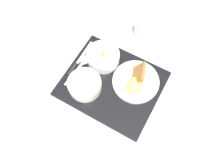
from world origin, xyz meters
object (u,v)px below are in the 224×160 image
knife (76,64)px  spoon (81,65)px  bowl_salad (103,57)px  plate_main (136,81)px  glass_water (142,30)px  bowl_soup (85,84)px

knife → spoon: 0.02m
bowl_salad → plate_main: bearing=-3.1°
bowl_salad → plate_main: plate_main is taller
plate_main → spoon: plate_main is taller
spoon → glass_water: 0.31m
knife → spoon: size_ratio=1.13×
bowl_soup → glass_water: glass_water is taller
bowl_soup → spoon: (-0.08, 0.07, -0.02)m
bowl_salad → spoon: size_ratio=0.83×
knife → spoon: bearing=-68.1°
spoon → glass_water: glass_water is taller
knife → spoon: (0.02, 0.01, 0.00)m
bowl_salad → spoon: (-0.06, -0.07, -0.02)m
plate_main → glass_water: 0.25m
plate_main → spoon: 0.24m
bowl_soup → spoon: bearing=137.9°
plate_main → bowl_salad: bearing=176.9°
spoon → bowl_salad: bearing=-41.6°
bowl_soup → glass_water: bearing=83.7°
spoon → bowl_soup: bearing=-135.2°
knife → bowl_salad: bearing=-50.2°
bowl_soup → knife: 0.11m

